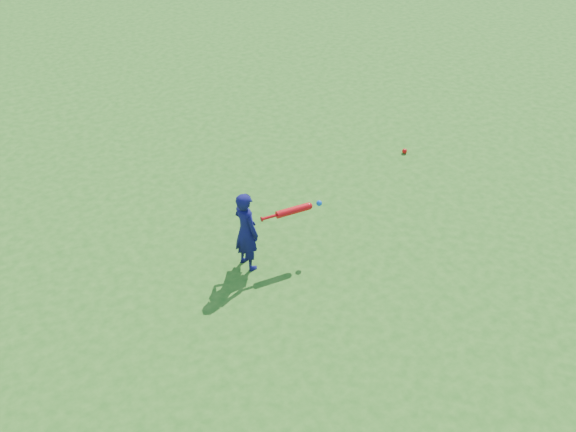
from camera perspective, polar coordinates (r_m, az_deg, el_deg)
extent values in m
plane|color=#276718|center=(7.35, -5.90, -3.58)|extent=(80.00, 80.00, 0.00)
imported|color=#11104F|center=(6.91, -3.74, -1.33)|extent=(0.29, 0.38, 0.96)
sphere|color=red|center=(9.36, 10.32, 5.70)|extent=(0.07, 0.07, 0.07)
cylinder|color=red|center=(6.84, -2.35, -0.29)|extent=(0.02, 0.06, 0.06)
cylinder|color=red|center=(6.87, -1.65, -0.09)|extent=(0.19, 0.05, 0.03)
cylinder|color=red|center=(6.97, 0.43, 0.49)|extent=(0.39, 0.11, 0.08)
sphere|color=red|center=(7.04, 1.85, 0.88)|extent=(0.08, 0.08, 0.08)
sphere|color=blue|center=(7.09, 2.78, 1.14)|extent=(0.06, 0.06, 0.06)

